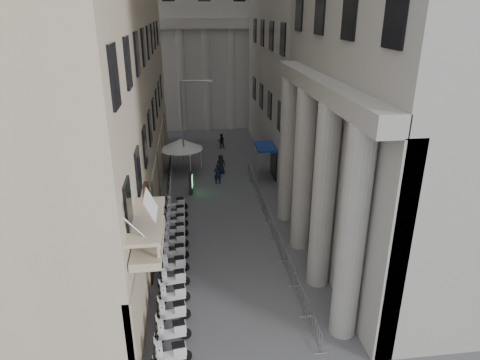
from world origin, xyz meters
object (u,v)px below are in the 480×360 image
at_px(pedestrian_a, 218,174).
at_px(pedestrian_b, 221,141).
at_px(street_lamp, 186,120).
at_px(info_kiosk, 191,183).
at_px(security_tent, 177,142).

bearing_deg(pedestrian_a, pedestrian_b, -106.54).
distance_m(street_lamp, info_kiosk, 6.08).
xyz_separation_m(street_lamp, pedestrian_b, (3.64, 7.63, -4.30)).
xyz_separation_m(street_lamp, info_kiosk, (0.13, -4.38, -4.21)).
xyz_separation_m(pedestrian_a, pedestrian_b, (1.16, 10.15, -0.11)).
relative_size(street_lamp, pedestrian_a, 4.67).
bearing_deg(info_kiosk, pedestrian_b, 78.80).
xyz_separation_m(security_tent, pedestrian_b, (4.61, 6.09, -1.84)).
bearing_deg(pedestrian_a, info_kiosk, 28.41).
bearing_deg(pedestrian_a, street_lamp, -55.48).
bearing_deg(pedestrian_b, pedestrian_a, 81.70).
relative_size(security_tent, street_lamp, 0.46).
bearing_deg(security_tent, street_lamp, -57.67).
relative_size(info_kiosk, pedestrian_b, 1.10).
height_order(security_tent, pedestrian_a, security_tent).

